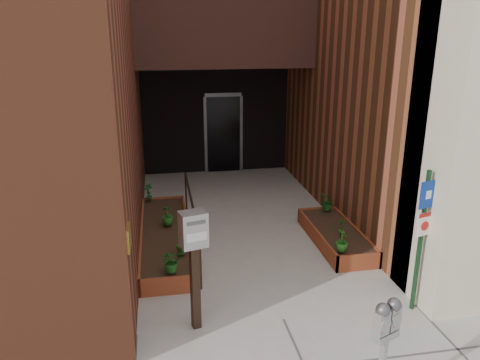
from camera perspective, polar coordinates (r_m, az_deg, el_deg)
ground at (r=6.81m, az=5.31°, el=-16.57°), size 80.00×80.00×0.00m
planter_left at (r=8.90m, az=-9.08°, el=-6.96°), size 0.90×3.60×0.30m
planter_right at (r=9.03m, az=11.55°, el=-6.75°), size 0.80×2.20×0.30m
handrail at (r=8.63m, az=-5.95°, el=-3.21°), size 0.04×3.34×0.90m
parking_meter at (r=5.00m, az=17.40°, el=-16.92°), size 0.32×0.22×1.37m
sign_post at (r=6.85m, az=21.41°, el=-5.35°), size 0.28×0.11×2.09m
payment_dropbox at (r=6.06m, az=-5.65°, el=-8.01°), size 0.38×0.32×1.67m
shrub_left_a at (r=7.31m, az=-8.34°, el=-9.70°), size 0.41×0.41×0.36m
shrub_left_b at (r=7.83m, az=-7.23°, el=-7.60°), size 0.26×0.26×0.38m
shrub_left_c at (r=8.97m, az=-8.82°, el=-4.24°), size 0.28×0.28×0.39m
shrub_left_d at (r=10.26m, az=-11.07°, el=-1.48°), size 0.29×0.29×0.39m
shrub_right_a at (r=8.04m, az=12.35°, el=-7.22°), size 0.24×0.24×0.38m
shrub_right_b at (r=8.65m, az=12.35°, el=-5.55°), size 0.18×0.18×0.32m
shrub_right_c at (r=9.72m, az=10.61°, el=-2.68°), size 0.44×0.44×0.35m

